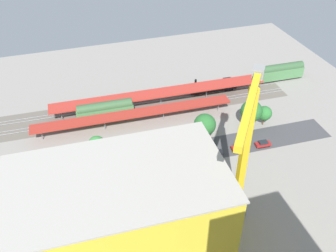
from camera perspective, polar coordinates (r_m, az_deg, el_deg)
name	(u,v)px	position (r m, az deg, el deg)	size (l,w,h in m)	color
ground_plane	(171,150)	(100.94, 0.46, -3.68)	(144.97, 144.97, 0.00)	gray
rail_bed	(149,106)	(118.13, -2.86, 3.07)	(90.60, 13.08, 0.01)	#665E54
street_asphalt	(174,155)	(99.27, 0.87, -4.51)	(90.60, 9.00, 0.01)	#424244
track_rails	(149,106)	(118.04, -2.86, 3.14)	(90.57, 9.22, 0.12)	#9E9EA8
platform_canopy_near	(134,113)	(108.32, -5.17, 1.91)	(58.44, 5.90, 4.08)	#A82D23
platform_canopy_far	(161,93)	(116.46, -1.11, 5.09)	(68.11, 7.12, 4.58)	#B73328
locomotive	(214,86)	(125.75, 6.98, 6.11)	(15.96, 3.34, 5.23)	black
passenger_coach	(281,71)	(136.50, 16.87, 7.98)	(16.43, 3.40, 6.05)	black
freight_coach_far	(105,110)	(112.33, -9.60, 2.42)	(16.96, 3.51, 5.79)	black
parked_car_0	(263,144)	(105.04, 14.29, -2.68)	(4.24, 2.00, 1.55)	black
parked_car_1	(239,148)	(102.32, 10.76, -3.26)	(4.09, 2.04, 1.71)	black
parked_car_2	(214,153)	(99.50, 7.11, -4.18)	(4.38, 1.79, 1.64)	black
parked_car_3	(189,158)	(97.43, 3.19, -4.96)	(4.58, 2.12, 1.68)	black
parked_car_4	(164,164)	(95.55, -0.57, -5.88)	(4.16, 2.00, 1.71)	black
parked_car_5	(139,169)	(94.58, -4.45, -6.56)	(4.43, 1.88, 1.74)	black
construction_building	(121,214)	(73.87, -7.24, -13.17)	(39.57, 22.67, 18.67)	yellow
construction_roof_slab	(117,178)	(66.89, -7.87, -7.91)	(40.17, 23.27, 0.40)	#ADA89E
tower_crane	(244,149)	(71.99, 11.57, -3.49)	(15.07, 20.37, 34.11)	gray
box_truck_0	(123,175)	(91.99, -6.90, -7.49)	(8.85, 2.73, 3.51)	black
box_truck_1	(167,170)	(92.76, -0.08, -6.73)	(9.90, 3.35, 3.33)	black
box_truck_2	(150,169)	(92.92, -2.76, -6.64)	(9.28, 3.37, 3.52)	black
street_tree_0	(251,111)	(108.22, 12.61, 2.23)	(6.22, 6.22, 8.80)	brown
street_tree_1	(97,144)	(96.27, -10.84, -2.77)	(4.39, 4.39, 7.47)	brown
street_tree_2	(205,125)	(102.23, 5.64, 0.21)	(6.16, 6.16, 7.97)	brown
street_tree_3	(265,113)	(111.15, 14.54, 1.89)	(4.24, 4.24, 6.18)	brown
traffic_light	(194,149)	(94.12, 3.95, -3.56)	(0.50, 0.36, 7.18)	#333333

